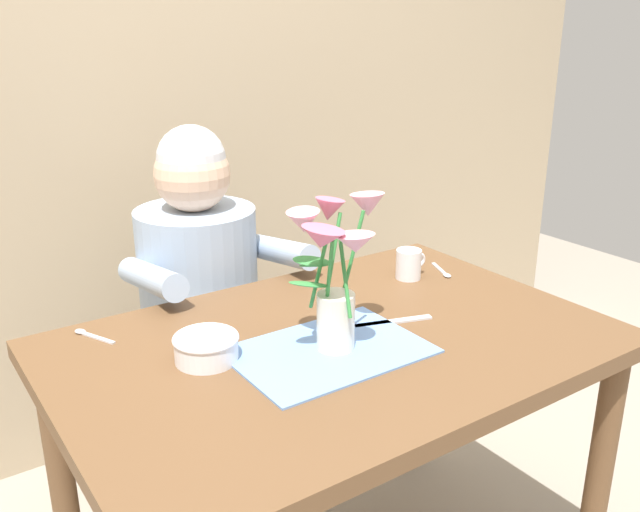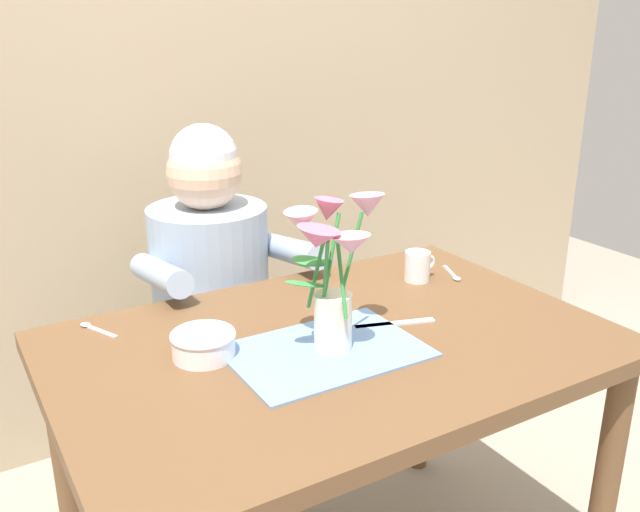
{
  "view_description": "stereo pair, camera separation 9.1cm",
  "coord_description": "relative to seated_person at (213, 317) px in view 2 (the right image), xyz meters",
  "views": [
    {
      "loc": [
        -0.8,
        -1.09,
        1.41
      ],
      "look_at": [
        -0.01,
        0.05,
        0.92
      ],
      "focal_mm": 38.36,
      "sensor_mm": 36.0,
      "label": 1
    },
    {
      "loc": [
        -0.72,
        -1.14,
        1.41
      ],
      "look_at": [
        -0.01,
        0.05,
        0.92
      ],
      "focal_mm": 38.36,
      "sensor_mm": 36.0,
      "label": 2
    }
  ],
  "objects": [
    {
      "name": "spoon_0",
      "position": [
        0.52,
        -0.46,
        0.18
      ],
      "size": [
        0.06,
        0.12,
        0.01
      ],
      "color": "silver",
      "rests_on": "dining_table"
    },
    {
      "name": "wood_panel_backdrop",
      "position": [
        0.04,
        0.43,
        0.69
      ],
      "size": [
        4.0,
        0.1,
        2.5
      ],
      "primitive_type": "cube",
      "color": "tan",
      "rests_on": "ground_plane"
    },
    {
      "name": "flower_vase",
      "position": [
        0.01,
        -0.65,
        0.37
      ],
      "size": [
        0.26,
        0.21,
        0.32
      ],
      "color": "silver",
      "rests_on": "dining_table"
    },
    {
      "name": "spoon_1",
      "position": [
        -0.4,
        -0.29,
        0.18
      ],
      "size": [
        0.06,
        0.11,
        0.01
      ],
      "color": "silver",
      "rests_on": "dining_table"
    },
    {
      "name": "dining_table",
      "position": [
        0.04,
        -0.62,
        0.08
      ],
      "size": [
        1.2,
        0.8,
        0.74
      ],
      "color": "brown",
      "rests_on": "ground_plane"
    },
    {
      "name": "dinner_knife",
      "position": [
        0.2,
        -0.62,
        0.18
      ],
      "size": [
        0.19,
        0.07,
        0.0
      ],
      "primitive_type": "cube",
      "rotation": [
        0.0,
        0.0,
        -0.3
      ],
      "color": "silver",
      "rests_on": "dining_table"
    },
    {
      "name": "coffee_cup",
      "position": [
        0.42,
        -0.43,
        0.22
      ],
      "size": [
        0.09,
        0.07,
        0.08
      ],
      "color": "silver",
      "rests_on": "dining_table"
    },
    {
      "name": "seated_person",
      "position": [
        0.0,
        0.0,
        0.0
      ],
      "size": [
        0.45,
        0.47,
        1.14
      ],
      "rotation": [
        0.0,
        0.0,
        -0.03
      ],
      "color": "#4C4C56",
      "rests_on": "ground_plane"
    },
    {
      "name": "striped_placemat",
      "position": [
        -0.01,
        -0.66,
        0.18
      ],
      "size": [
        0.4,
        0.28,
        0.0
      ],
      "primitive_type": "cube",
      "color": "#6B93D1",
      "rests_on": "dining_table"
    },
    {
      "name": "ceramic_bowl",
      "position": [
        -0.23,
        -0.54,
        0.21
      ],
      "size": [
        0.14,
        0.14,
        0.06
      ],
      "color": "white",
      "rests_on": "dining_table"
    }
  ]
}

